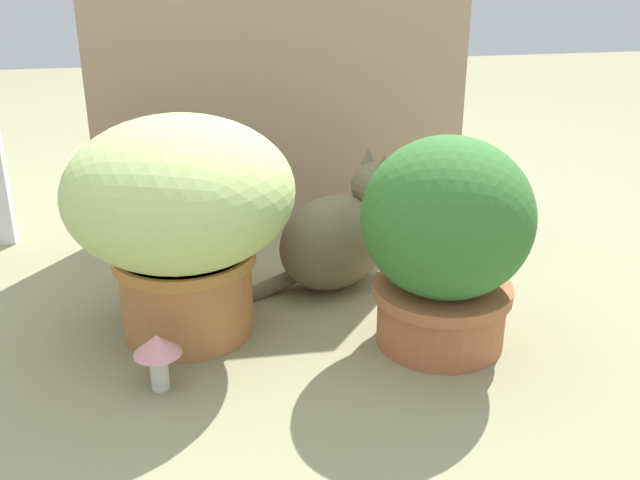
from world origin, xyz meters
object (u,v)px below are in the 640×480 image
leafy_planter (446,239)px  mushroom_ornament_pink (158,350)px  grass_planter (181,212)px  cat (339,236)px

leafy_planter → mushroom_ornament_pink: leafy_planter is taller
grass_planter → cat: (0.34, 0.15, -0.14)m
grass_planter → mushroom_ornament_pink: 0.28m
mushroom_ornament_pink → cat: bearing=42.4°
cat → mushroom_ornament_pink: cat is taller
leafy_planter → cat: (-0.15, 0.28, -0.10)m
cat → grass_planter: bearing=-155.7°
leafy_planter → cat: size_ratio=1.08×
leafy_planter → mushroom_ornament_pink: bearing=-171.6°
grass_planter → cat: size_ratio=1.15×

